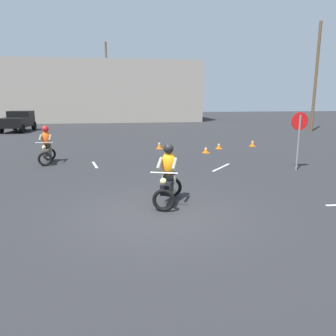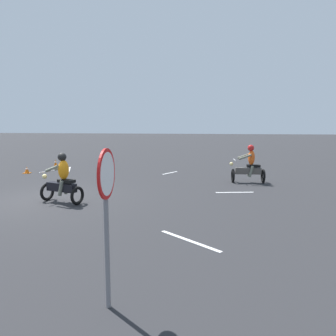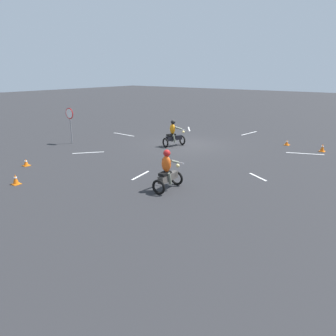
# 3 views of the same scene
# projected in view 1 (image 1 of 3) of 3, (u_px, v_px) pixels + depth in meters

# --- Properties ---
(ground_plane) EXTENTS (120.00, 120.00, 0.00)m
(ground_plane) POSITION_uv_depth(u_px,v_px,m) (159.00, 214.00, 8.21)
(ground_plane) COLOR #28282B
(motorcycle_rider_foreground) EXTENTS (1.03, 1.55, 1.66)m
(motorcycle_rider_foreground) POSITION_uv_depth(u_px,v_px,m) (168.00, 178.00, 8.87)
(motorcycle_rider_foreground) COLOR black
(motorcycle_rider_foreground) RESTS_ON ground
(motorcycle_rider_background) EXTENTS (0.73, 1.53, 1.66)m
(motorcycle_rider_background) POSITION_uv_depth(u_px,v_px,m) (47.00, 147.00, 14.45)
(motorcycle_rider_background) COLOR black
(motorcycle_rider_background) RESTS_ON ground
(pickup_truck) EXTENTS (2.22, 4.26, 1.73)m
(pickup_truck) POSITION_uv_depth(u_px,v_px,m) (18.00, 121.00, 28.19)
(pickup_truck) COLOR black
(pickup_truck) RESTS_ON ground
(stop_sign) EXTENTS (0.70, 0.08, 2.30)m
(stop_sign) POSITION_uv_depth(u_px,v_px,m) (299.00, 129.00, 12.81)
(stop_sign) COLOR slate
(stop_sign) RESTS_ON ground
(traffic_cone_near_left) EXTENTS (0.32, 0.32, 0.35)m
(traffic_cone_near_left) POSITION_uv_depth(u_px,v_px,m) (206.00, 150.00, 17.22)
(traffic_cone_near_left) COLOR orange
(traffic_cone_near_left) RESTS_ON ground
(traffic_cone_mid_center) EXTENTS (0.32, 0.32, 0.40)m
(traffic_cone_mid_center) POSITION_uv_depth(u_px,v_px,m) (252.00, 143.00, 19.58)
(traffic_cone_mid_center) COLOR orange
(traffic_cone_mid_center) RESTS_ON ground
(traffic_cone_mid_left) EXTENTS (0.32, 0.32, 0.44)m
(traffic_cone_mid_left) POSITION_uv_depth(u_px,v_px,m) (159.00, 145.00, 18.59)
(traffic_cone_mid_left) COLOR orange
(traffic_cone_mid_left) RESTS_ON ground
(traffic_cone_far_right) EXTENTS (0.32, 0.32, 0.36)m
(traffic_cone_far_right) POSITION_uv_depth(u_px,v_px,m) (219.00, 146.00, 18.64)
(traffic_cone_far_right) COLOR orange
(traffic_cone_far_right) RESTS_ON ground
(lane_stripe_ne) EXTENTS (1.22, 1.44, 0.01)m
(lane_stripe_ne) POSITION_uv_depth(u_px,v_px,m) (221.00, 167.00, 13.67)
(lane_stripe_ne) COLOR silver
(lane_stripe_ne) RESTS_ON ground
(lane_stripe_n) EXTENTS (0.35, 1.44, 0.01)m
(lane_stripe_n) POSITION_uv_depth(u_px,v_px,m) (95.00, 165.00, 14.20)
(lane_stripe_n) COLOR silver
(lane_stripe_n) RESTS_ON ground
(utility_pole_near) EXTENTS (0.24, 0.24, 9.00)m
(utility_pole_near) POSITION_uv_depth(u_px,v_px,m) (316.00, 78.00, 27.59)
(utility_pole_near) COLOR brown
(utility_pole_near) RESTS_ON ground
(utility_pole_far) EXTENTS (0.24, 0.24, 9.07)m
(utility_pole_far) POSITION_uv_depth(u_px,v_px,m) (107.00, 83.00, 37.87)
(utility_pole_far) COLOR brown
(utility_pole_far) RESTS_ON ground
(building_backdrop) EXTENTS (29.20, 9.52, 7.19)m
(building_backdrop) POSITION_uv_depth(u_px,v_px,m) (81.00, 92.00, 41.27)
(building_backdrop) COLOR gray
(building_backdrop) RESTS_ON ground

